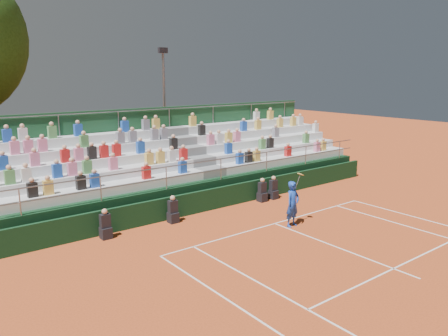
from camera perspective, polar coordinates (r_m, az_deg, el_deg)
ground at (r=18.64m, az=6.65°, el=-7.23°), size 90.00×90.00×0.00m
courtside_wall at (r=20.78m, az=0.51°, el=-3.64°), size 20.00×0.15×1.00m
line_officials at (r=19.68m, az=-1.70°, el=-4.63°), size 9.25×0.40×1.19m
grandstand at (r=23.17m, az=-4.51°, el=-0.54°), size 20.00×5.20×4.40m
tennis_player at (r=18.17m, az=8.96°, el=-4.65°), size 0.90×0.54×2.22m
floodlight_mast at (r=29.08m, az=-7.82°, el=8.95°), size 0.60×0.25×7.81m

